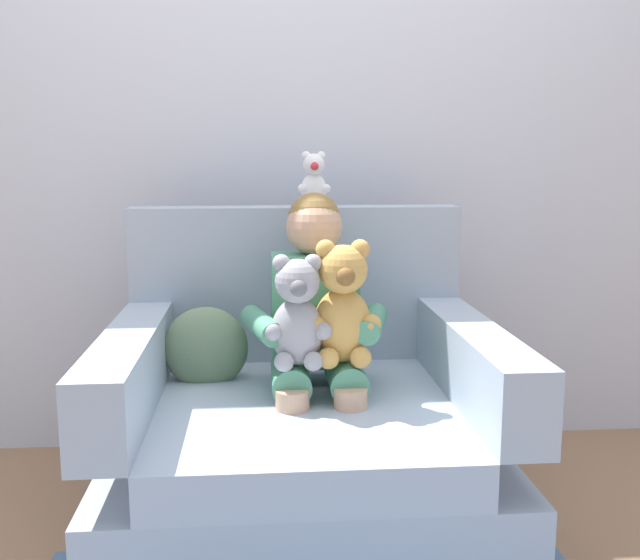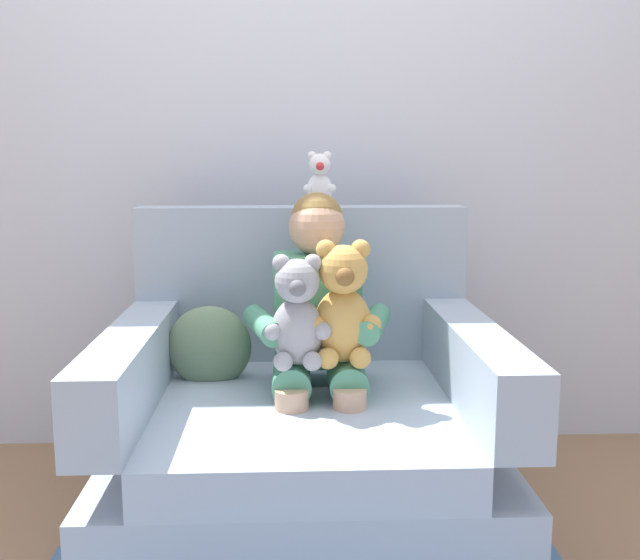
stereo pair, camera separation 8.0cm
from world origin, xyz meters
name	(u,v)px [view 1 (the left image)]	position (x,y,z in m)	size (l,w,h in m)	color
ground_plane	(304,530)	(0.00, 0.00, 0.00)	(8.00, 8.00, 0.00)	#936D4C
back_wall	(290,102)	(0.00, 0.76, 1.30)	(6.00, 0.10, 2.60)	silver
armchair	(303,431)	(0.00, 0.05, 0.29)	(1.10, 1.02, 0.93)	#9EADBC
seated_child	(316,318)	(0.04, 0.09, 0.63)	(0.45, 0.39, 0.82)	#4C9370
plush_honey	(343,306)	(0.11, -0.03, 0.69)	(0.21, 0.17, 0.35)	gold
plush_grey	(297,315)	(-0.02, -0.06, 0.67)	(0.19, 0.15, 0.32)	#9E9EA3
plush_white_on_backrest	(314,181)	(0.06, 0.43, 1.02)	(0.11, 0.09, 0.18)	white
throw_pillow	(206,348)	(-0.29, 0.19, 0.51)	(0.26, 0.12, 0.26)	slate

